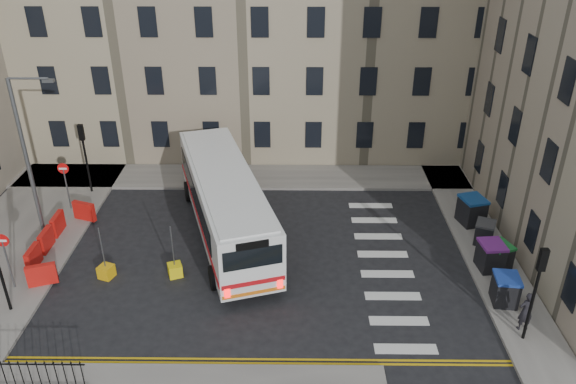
{
  "coord_description": "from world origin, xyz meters",
  "views": [
    {
      "loc": [
        -0.33,
        -22.15,
        15.28
      ],
      "look_at": [
        -0.57,
        1.1,
        3.0
      ],
      "focal_mm": 35.0,
      "sensor_mm": 36.0,
      "label": 1
    }
  ],
  "objects_px": {
    "wheelie_bin_c": "(498,255)",
    "bollard_chevron": "(106,272)",
    "wheelie_bin_d": "(484,232)",
    "pedestrian": "(526,311)",
    "streetlamp": "(26,157)",
    "bus": "(225,200)",
    "wheelie_bin_e": "(472,210)",
    "wheelie_bin_a": "(505,289)",
    "bollard_yellow": "(175,270)",
    "wheelie_bin_b": "(491,256)"
  },
  "relations": [
    {
      "from": "bollard_yellow",
      "to": "bus",
      "type": "bearing_deg",
      "value": 62.12
    },
    {
      "from": "wheelie_bin_d",
      "to": "pedestrian",
      "type": "relative_size",
      "value": 0.75
    },
    {
      "from": "wheelie_bin_b",
      "to": "wheelie_bin_c",
      "type": "distance_m",
      "value": 0.42
    },
    {
      "from": "pedestrian",
      "to": "wheelie_bin_e",
      "type": "bearing_deg",
      "value": -102.96
    },
    {
      "from": "pedestrian",
      "to": "bollard_yellow",
      "type": "relative_size",
      "value": 2.88
    },
    {
      "from": "wheelie_bin_d",
      "to": "bollard_chevron",
      "type": "relative_size",
      "value": 2.15
    },
    {
      "from": "wheelie_bin_d",
      "to": "wheelie_bin_a",
      "type": "bearing_deg",
      "value": -72.95
    },
    {
      "from": "pedestrian",
      "to": "wheelie_bin_b",
      "type": "bearing_deg",
      "value": -100.55
    },
    {
      "from": "wheelie_bin_a",
      "to": "bus",
      "type": "bearing_deg",
      "value": 161.36
    },
    {
      "from": "bollard_chevron",
      "to": "bollard_yellow",
      "type": "bearing_deg",
      "value": 2.77
    },
    {
      "from": "bus",
      "to": "pedestrian",
      "type": "relative_size",
      "value": 7.25
    },
    {
      "from": "wheelie_bin_a",
      "to": "bollard_yellow",
      "type": "relative_size",
      "value": 2.13
    },
    {
      "from": "wheelie_bin_a",
      "to": "wheelie_bin_d",
      "type": "bearing_deg",
      "value": 89.29
    },
    {
      "from": "bollard_yellow",
      "to": "wheelie_bin_d",
      "type": "bearing_deg",
      "value": 10.38
    },
    {
      "from": "wheelie_bin_c",
      "to": "bollard_chevron",
      "type": "distance_m",
      "value": 17.83
    },
    {
      "from": "streetlamp",
      "to": "wheelie_bin_c",
      "type": "distance_m",
      "value": 22.52
    },
    {
      "from": "wheelie_bin_a",
      "to": "wheelie_bin_e",
      "type": "bearing_deg",
      "value": 92.22
    },
    {
      "from": "wheelie_bin_c",
      "to": "bollard_chevron",
      "type": "bearing_deg",
      "value": 162.39
    },
    {
      "from": "wheelie_bin_c",
      "to": "bollard_chevron",
      "type": "xyz_separation_m",
      "value": [
        -17.8,
        -0.78,
        -0.47
      ]
    },
    {
      "from": "bollard_chevron",
      "to": "bus",
      "type": "bearing_deg",
      "value": 37.19
    },
    {
      "from": "streetlamp",
      "to": "wheelie_bin_e",
      "type": "xyz_separation_m",
      "value": [
        21.93,
        1.18,
        -3.45
      ]
    },
    {
      "from": "bus",
      "to": "wheelie_bin_c",
      "type": "relative_size",
      "value": 9.15
    },
    {
      "from": "wheelie_bin_a",
      "to": "wheelie_bin_c",
      "type": "height_order",
      "value": "wheelie_bin_a"
    },
    {
      "from": "bus",
      "to": "bollard_chevron",
      "type": "distance_m",
      "value": 6.51
    },
    {
      "from": "wheelie_bin_d",
      "to": "bollard_chevron",
      "type": "xyz_separation_m",
      "value": [
        -17.79,
        -2.84,
        -0.42
      ]
    },
    {
      "from": "wheelie_bin_c",
      "to": "wheelie_bin_d",
      "type": "distance_m",
      "value": 2.06
    },
    {
      "from": "wheelie_bin_a",
      "to": "wheelie_bin_b",
      "type": "xyz_separation_m",
      "value": [
        0.13,
        2.43,
        0.03
      ]
    },
    {
      "from": "wheelie_bin_d",
      "to": "bollard_yellow",
      "type": "distance_m",
      "value": 14.96
    },
    {
      "from": "streetlamp",
      "to": "bus",
      "type": "distance_m",
      "value": 9.59
    },
    {
      "from": "wheelie_bin_c",
      "to": "pedestrian",
      "type": "bearing_deg",
      "value": -114.56
    },
    {
      "from": "wheelie_bin_a",
      "to": "pedestrian",
      "type": "height_order",
      "value": "pedestrian"
    },
    {
      "from": "pedestrian",
      "to": "streetlamp",
      "type": "bearing_deg",
      "value": -29.36
    },
    {
      "from": "wheelie_bin_d",
      "to": "bollard_yellow",
      "type": "relative_size",
      "value": 2.15
    },
    {
      "from": "wheelie_bin_d",
      "to": "streetlamp",
      "type": "bearing_deg",
      "value": -158.35
    },
    {
      "from": "wheelie_bin_b",
      "to": "bollard_yellow",
      "type": "distance_m",
      "value": 14.34
    },
    {
      "from": "bollard_chevron",
      "to": "wheelie_bin_a",
      "type": "bearing_deg",
      "value": -5.78
    },
    {
      "from": "wheelie_bin_b",
      "to": "streetlamp",
      "type": "bearing_deg",
      "value": 166.8
    },
    {
      "from": "pedestrian",
      "to": "wheelie_bin_a",
      "type": "bearing_deg",
      "value": -94.49
    },
    {
      "from": "bus",
      "to": "pedestrian",
      "type": "height_order",
      "value": "bus"
    },
    {
      "from": "wheelie_bin_d",
      "to": "pedestrian",
      "type": "height_order",
      "value": "pedestrian"
    },
    {
      "from": "pedestrian",
      "to": "bollard_yellow",
      "type": "xyz_separation_m",
      "value": [
        -14.4,
        3.55,
        -0.71
      ]
    },
    {
      "from": "wheelie_bin_e",
      "to": "bollard_yellow",
      "type": "bearing_deg",
      "value": -177.74
    },
    {
      "from": "wheelie_bin_e",
      "to": "pedestrian",
      "type": "height_order",
      "value": "pedestrian"
    },
    {
      "from": "streetlamp",
      "to": "bollard_yellow",
      "type": "distance_m",
      "value": 9.05
    },
    {
      "from": "wheelie_bin_c",
      "to": "wheelie_bin_d",
      "type": "xyz_separation_m",
      "value": [
        -0.01,
        2.06,
        -0.05
      ]
    },
    {
      "from": "wheelie_bin_d",
      "to": "pedestrian",
      "type": "distance_m",
      "value": 6.26
    },
    {
      "from": "wheelie_bin_d",
      "to": "wheelie_bin_c",
      "type": "bearing_deg",
      "value": -66.17
    },
    {
      "from": "wheelie_bin_b",
      "to": "wheelie_bin_e",
      "type": "height_order",
      "value": "wheelie_bin_e"
    },
    {
      "from": "bus",
      "to": "bollard_yellow",
      "type": "xyz_separation_m",
      "value": [
        -1.93,
        -3.66,
        -1.63
      ]
    },
    {
      "from": "bus",
      "to": "wheelie_bin_b",
      "type": "relative_size",
      "value": 9.42
    }
  ]
}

